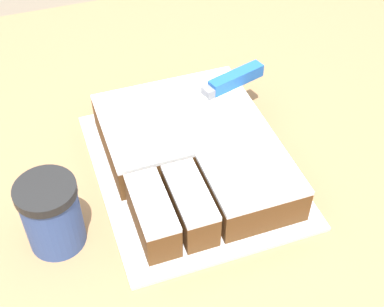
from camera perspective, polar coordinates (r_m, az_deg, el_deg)
countertop at (r=1.25m, az=-2.72°, el=-16.01°), size 1.40×1.10×0.94m
cake_board at (r=0.85m, az=0.00°, el=-1.62°), size 0.30×0.36×0.01m
cake at (r=0.83m, az=0.10°, el=0.21°), size 0.25×0.31×0.06m
knife at (r=0.90m, az=3.41°, el=7.35°), size 0.27×0.10×0.02m
coffee_cup at (r=0.75m, az=-14.73°, el=-6.30°), size 0.08×0.08×0.11m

